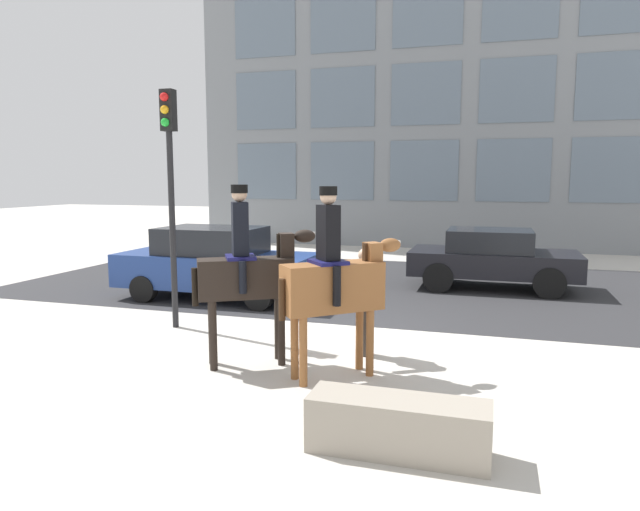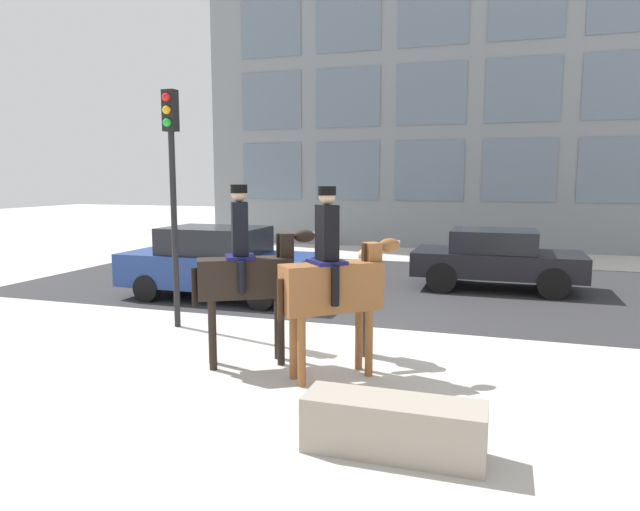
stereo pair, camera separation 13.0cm
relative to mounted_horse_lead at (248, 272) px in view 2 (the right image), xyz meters
The scene contains 9 objects.
ground_plane 2.60m from the mounted_horse_lead, 71.10° to the left, with size 80.00×80.00×0.00m, color beige.
road_surface 7.01m from the mounted_horse_lead, 84.03° to the left, with size 18.56×8.50×0.01m.
mounted_horse_lead is the anchor object (origin of this frame).
mounted_horse_companion 1.36m from the mounted_horse_lead, ahead, with size 1.53×1.39×2.63m.
pedestrian_bystander 1.82m from the mounted_horse_lead, 31.46° to the left, with size 0.72×0.77×1.67m.
street_car_near_lane 4.86m from the mounted_horse_lead, 122.98° to the left, with size 4.45×1.88×1.63m.
street_car_far_lane 7.91m from the mounted_horse_lead, 64.64° to the left, with size 4.02×2.00×1.48m.
traffic_light 3.04m from the mounted_horse_lead, 144.80° to the left, with size 0.24×0.29×4.27m.
planter_ledge 3.48m from the mounted_horse_lead, 39.46° to the right, with size 1.80×0.56×0.56m.
Camera 2 is at (2.80, -9.54, 2.73)m, focal length 32.00 mm.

